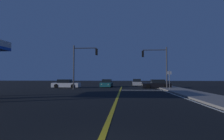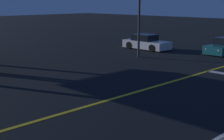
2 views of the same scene
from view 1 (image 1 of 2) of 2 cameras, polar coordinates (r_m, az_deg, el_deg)
sidewalk_right at (r=15.97m, az=29.16°, el=-7.87°), size 3.20×39.94×0.15m
lane_line_center at (r=14.53m, az=1.57°, el=-9.01°), size 0.20×37.72×0.01m
lane_line_edge_right at (r=15.29m, az=22.80°, el=-8.50°), size 0.16×37.72×0.01m
stop_bar at (r=24.17m, az=9.48°, el=-6.26°), size 5.73×0.50×0.01m
car_side_waiting_black at (r=29.19m, az=13.74°, el=-4.39°), size 4.38×2.01×1.34m
car_distant_tail_white at (r=30.31m, az=-14.23°, el=-4.30°), size 4.39×1.97×1.34m
car_parked_curb_teal at (r=31.55m, az=-1.63°, el=-4.28°), size 1.99×4.22×1.34m
car_lead_oncoming_silver at (r=36.97m, az=7.74°, el=-3.95°), size 1.93×4.62×1.34m
traffic_signal_near_right at (r=26.81m, az=14.17°, el=2.67°), size 3.58×0.28×6.00m
traffic_signal_far_left at (r=25.74m, az=-9.40°, el=3.03°), size 3.44×0.28×6.16m
street_sign_corner at (r=24.16m, az=17.55°, el=-2.21°), size 0.56×0.12×2.50m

